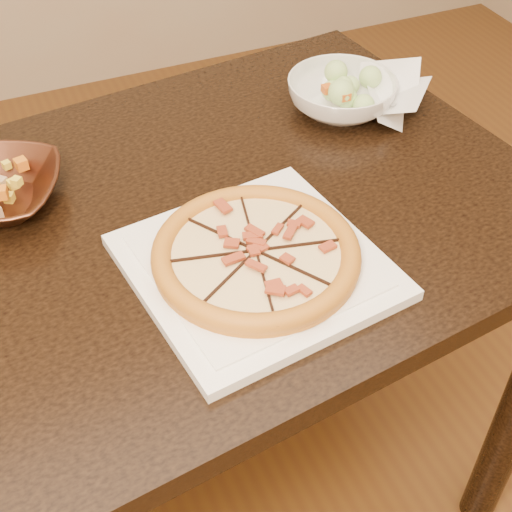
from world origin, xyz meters
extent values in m
cube|color=black|center=(-0.15, 0.17, 0.73)|extent=(1.36, 0.97, 0.04)
cylinder|color=black|center=(0.40, 0.49, 0.35)|extent=(0.07, 0.07, 0.71)
cube|color=white|center=(-0.05, 0.01, 0.76)|extent=(0.38, 0.38, 0.02)
cube|color=white|center=(-0.05, 0.01, 0.77)|extent=(0.32, 0.32, 0.00)
cylinder|color=#A9641B|center=(-0.05, 0.01, 0.78)|extent=(0.29, 0.29, 0.01)
torus|color=#A9641B|center=(-0.05, 0.01, 0.79)|extent=(0.30, 0.30, 0.03)
cylinder|color=#FFEEB5|center=(-0.05, 0.01, 0.79)|extent=(0.24, 0.24, 0.01)
cube|color=black|center=(-0.05, 0.01, 0.79)|extent=(0.07, 0.29, 0.01)
cube|color=black|center=(-0.05, 0.01, 0.79)|extent=(0.16, 0.25, 0.01)
cube|color=black|center=(-0.05, 0.01, 0.79)|extent=(0.29, 0.07, 0.01)
cube|color=black|center=(-0.05, 0.01, 0.79)|extent=(0.25, 0.16, 0.01)
cube|color=#A64118|center=(-0.03, 0.00, 0.79)|extent=(0.03, 0.02, 0.00)
cube|color=#A64118|center=(0.00, 0.01, 0.79)|extent=(0.03, 0.02, 0.00)
cube|color=#A64118|center=(0.02, 0.04, 0.79)|extent=(0.03, 0.02, 0.00)
cube|color=#A64118|center=(-0.03, 0.03, 0.79)|extent=(0.03, 0.03, 0.00)
cube|color=#A64118|center=(-0.02, 0.06, 0.79)|extent=(0.03, 0.03, 0.00)
cube|color=#A64118|center=(-0.03, 0.09, 0.79)|extent=(0.02, 0.03, 0.00)
cube|color=#A64118|center=(-0.05, 0.05, 0.79)|extent=(0.01, 0.02, 0.00)
cube|color=#A64118|center=(-0.07, 0.07, 0.79)|extent=(0.02, 0.03, 0.00)
cube|color=#A64118|center=(-0.10, 0.09, 0.79)|extent=(0.03, 0.03, 0.00)
cube|color=#A64118|center=(-0.09, 0.04, 0.79)|extent=(0.03, 0.03, 0.00)
cube|color=#A64118|center=(-0.12, 0.04, 0.79)|extent=(0.03, 0.02, 0.00)
cube|color=#A64118|center=(-0.08, 0.01, 0.79)|extent=(0.02, 0.02, 0.00)
cube|color=#A64118|center=(-0.10, 0.00, 0.79)|extent=(0.03, 0.02, 0.00)
cube|color=#A64118|center=(-0.12, -0.03, 0.79)|extent=(0.03, 0.02, 0.00)
cube|color=#A64118|center=(-0.07, -0.02, 0.79)|extent=(0.03, 0.03, 0.00)
cube|color=#A64118|center=(-0.08, -0.05, 0.79)|extent=(0.02, 0.03, 0.00)
cube|color=#A64118|center=(-0.06, -0.08, 0.79)|extent=(0.02, 0.03, 0.00)
cube|color=#A64118|center=(-0.04, -0.03, 0.79)|extent=(0.02, 0.03, 0.00)
cube|color=#A64118|center=(-0.02, -0.05, 0.79)|extent=(0.02, 0.03, 0.00)
cube|color=#A64118|center=(-0.04, -0.01, 0.79)|extent=(0.03, 0.03, 0.00)
cube|color=#A64118|center=(-0.01, -0.02, 0.79)|extent=(0.03, 0.02, 0.00)
cube|color=#C26312|center=(-0.36, 0.29, 0.82)|extent=(0.03, 0.03, 0.03)
cube|color=gold|center=(-0.34, 0.29, 0.82)|extent=(0.03, 0.03, 0.03)
imported|color=white|center=(0.27, 0.35, 0.78)|extent=(0.23, 0.23, 0.06)
sphere|color=#BCE37A|center=(0.27, 0.35, 0.83)|extent=(0.04, 0.04, 0.04)
sphere|color=#BCE37A|center=(0.28, 0.36, 0.83)|extent=(0.04, 0.04, 0.04)
sphere|color=#BCE37A|center=(0.28, 0.39, 0.83)|extent=(0.04, 0.04, 0.04)
sphere|color=#BCE37A|center=(0.26, 0.36, 0.83)|extent=(0.04, 0.04, 0.04)
sphere|color=#BCE37A|center=(0.24, 0.36, 0.83)|extent=(0.04, 0.04, 0.04)
sphere|color=#BCE37A|center=(0.27, 0.35, 0.83)|extent=(0.04, 0.04, 0.04)
sphere|color=#BCE37A|center=(0.26, 0.33, 0.83)|extent=(0.04, 0.04, 0.04)
sphere|color=#BCE37A|center=(0.28, 0.31, 0.83)|extent=(0.04, 0.04, 0.04)
sphere|color=#BCE37A|center=(0.28, 0.34, 0.83)|extent=(0.04, 0.04, 0.04)
cube|color=#C15112|center=(0.29, 0.37, 0.82)|extent=(0.02, 0.02, 0.01)
cube|color=#C15112|center=(0.24, 0.33, 0.82)|extent=(0.02, 0.02, 0.01)
camera|label=1|loc=(-0.34, -0.67, 1.47)|focal=50.00mm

